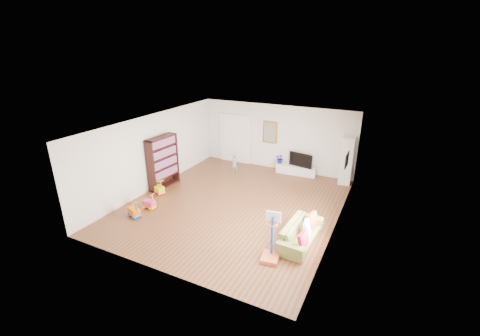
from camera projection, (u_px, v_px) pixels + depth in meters
The scene contains 25 objects.
floor at pixel (235, 204), 10.63m from camera, with size 6.50×7.50×0.00m, color brown.
ceiling at pixel (234, 124), 9.65m from camera, with size 6.50×7.50×0.00m, color white.
wall_back at pixel (276, 137), 13.27m from camera, with size 6.50×0.00×2.70m, color silver.
wall_front at pixel (156, 221), 7.01m from camera, with size 6.50×0.00×2.70m, color white.
wall_left at pixel (154, 152), 11.49m from camera, with size 0.00×7.50×2.70m, color white.
wall_right at pixel (339, 185), 8.79m from camera, with size 0.00×7.50×2.70m, color white.
navy_accent at pixel (349, 153), 9.79m from camera, with size 0.01×3.20×1.70m, color black.
olive_wainscot at pixel (344, 193), 10.28m from camera, with size 0.01×3.20×1.00m, color brown.
doorway at pixel (235, 139), 14.13m from camera, with size 1.45×0.06×2.10m, color white.
painting_back at pixel (270, 132), 13.27m from camera, with size 0.62×0.06×0.92m, color gold.
artwork_right at pixel (347, 160), 10.09m from camera, with size 0.04×0.56×0.46m, color #7F3F8C.
media_console at pixel (296, 170), 13.02m from camera, with size 1.60×0.40×0.37m, color silver.
tall_cabinet at pixel (347, 161), 11.88m from camera, with size 0.42×0.42×1.82m, color white.
bookshelf at pixel (163, 162), 11.63m from camera, with size 0.34×1.31×1.91m, color black.
sofa at pixel (301, 233), 8.53m from camera, with size 1.85×0.72×0.54m, color olive.
basketball_hoop at pixel (271, 238), 7.70m from camera, with size 0.42×0.52×1.23m, color #D65431.
ride_on_yellow at pixel (159, 186), 11.29m from camera, with size 0.41×0.25×0.55m, color #DAD000.
ride_on_orange at pixel (134, 209), 9.77m from camera, with size 0.41×0.25×0.55m, color #CC5A00.
ride_on_pink at pixel (149, 201), 10.27m from camera, with size 0.40×0.25×0.53m, color #D33468.
child at pixel (234, 164), 12.99m from camera, with size 0.31×0.20×0.85m, color gray.
tv at pixel (302, 159), 12.79m from camera, with size 0.99×0.13×0.57m, color black.
vase_plant at pixel (280, 158), 13.14m from camera, with size 0.37×0.32×0.41m, color navy.
pillow_left at pixel (303, 240), 7.94m from camera, with size 0.10×0.37×0.37m, color #C20832.
pillow_center at pixel (307, 228), 8.44m from camera, with size 0.11×0.41×0.41m, color white.
pillow_right at pixel (313, 220), 8.85m from camera, with size 0.11×0.40×0.40m, color red.
Camera 1 is at (4.37, -8.41, 4.96)m, focal length 24.00 mm.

